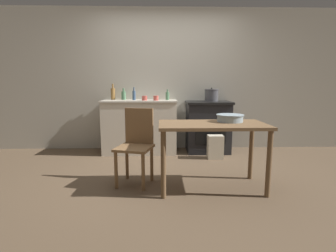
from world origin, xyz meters
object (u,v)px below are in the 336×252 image
object	(u,v)px
stove	(208,127)
bottle_far_left	(167,96)
work_table	(212,133)
bottle_left	(113,94)
chair	(136,143)
cup_center_right	(156,98)
mixing_bowl_large	(230,118)
bottle_center_left	(124,95)
flour_sack	(215,147)
stock_pot	(211,95)
bottle_mid_left	(134,95)
cup_center	(145,98)

from	to	relation	value
stove	bottle_far_left	bearing A→B (deg)	174.58
work_table	bottle_far_left	distance (m)	1.83
bottle_far_left	bottle_left	xyz separation A→B (m)	(-0.98, 0.11, 0.04)
chair	cup_center_right	bearing A→B (deg)	96.07
work_table	mixing_bowl_large	distance (m)	0.31
work_table	bottle_center_left	size ratio (longest dim) A/B	5.99
flour_sack	stock_pot	xyz separation A→B (m)	(0.02, 0.53, 0.82)
cup_center_right	chair	bearing A→B (deg)	-98.99
bottle_left	bottle_center_left	xyz separation A→B (m)	(0.19, -0.02, -0.03)
chair	bottle_center_left	xyz separation A→B (m)	(-0.37, 1.63, 0.51)
stove	work_table	bearing A→B (deg)	-98.61
chair	flour_sack	distance (m)	1.60
flour_sack	bottle_mid_left	distance (m)	1.65
chair	bottle_far_left	distance (m)	1.68
cup_center_right	mixing_bowl_large	bearing A→B (deg)	-58.01
stove	bottle_far_left	size ratio (longest dim) A/B	4.82
stock_pot	bottle_center_left	xyz separation A→B (m)	(-1.57, 0.08, -0.01)
chair	stock_pot	xyz separation A→B (m)	(1.20, 1.56, 0.52)
work_table	chair	distance (m)	0.92
bottle_left	cup_center	xyz separation A→B (m)	(0.58, -0.26, -0.07)
flour_sack	cup_center_right	distance (m)	1.29
bottle_far_left	bottle_center_left	xyz separation A→B (m)	(-0.78, 0.08, 0.01)
mixing_bowl_large	cup_center	distance (m)	1.83
cup_center	chair	bearing A→B (deg)	-90.89
stove	flour_sack	xyz separation A→B (m)	(0.05, -0.45, -0.26)
mixing_bowl_large	stove	bearing A→B (deg)	89.24
stock_pot	stove	bearing A→B (deg)	-130.86
flour_sack	bottle_center_left	bearing A→B (deg)	158.68
stock_pot	cup_center_right	size ratio (longest dim) A/B	2.89
cup_center_right	bottle_left	bearing A→B (deg)	159.93
flour_sack	work_table	bearing A→B (deg)	-103.86
stove	bottle_left	distance (m)	1.80
bottle_left	bottle_center_left	world-z (taller)	bottle_left
chair	flour_sack	size ratio (longest dim) A/B	2.39
mixing_bowl_large	cup_center_right	size ratio (longest dim) A/B	3.71
flour_sack	chair	bearing A→B (deg)	-139.01
bottle_left	chair	bearing A→B (deg)	-71.32
stove	chair	distance (m)	1.87
bottle_far_left	bottle_center_left	distance (m)	0.79
chair	cup_center	world-z (taller)	cup_center
stove	flour_sack	size ratio (longest dim) A/B	2.36
flour_sack	bottle_center_left	xyz separation A→B (m)	(-1.55, 0.61, 0.81)
bottle_center_left	cup_center	world-z (taller)	bottle_center_left
work_table	cup_center_right	xyz separation A→B (m)	(-0.67, 1.56, 0.32)
work_table	bottle_far_left	size ratio (longest dim) A/B	6.49
work_table	bottle_left	distance (m)	2.37
chair	bottle_left	bearing A→B (deg)	123.74
chair	mixing_bowl_large	bearing A→B (deg)	11.63
stock_pot	mixing_bowl_large	bearing A→B (deg)	-93.04
chair	mixing_bowl_large	distance (m)	1.16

